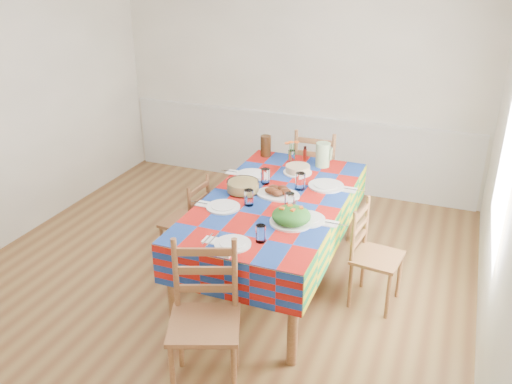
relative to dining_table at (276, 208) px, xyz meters
The scene contains 23 objects.
room 0.85m from the dining_table, 149.65° to the right, with size 4.58×5.08×2.78m.
wainscot 2.26m from the dining_table, 103.22° to the left, with size 4.41×0.06×0.92m.
window_right 1.88m from the dining_table, ahead, with size 1.40×1.40×0.00m, color white.
dining_table is the anchor object (origin of this frame).
setting_near_head 0.83m from the dining_table, 87.57° to the right, with size 0.44×0.29×0.13m.
setting_left_near 0.42m from the dining_table, 133.29° to the right, with size 0.51×0.30×0.14m.
setting_left_far 0.48m from the dining_table, 133.16° to the left, with size 0.54×0.32×0.14m.
setting_right_near 0.41m from the dining_table, 39.76° to the right, with size 0.55×0.32×0.14m.
setting_right_far 0.45m from the dining_table, 50.57° to the left, with size 0.60×0.35×0.15m.
meat_platter 0.13m from the dining_table, 89.16° to the left, with size 0.39×0.28×0.07m.
salad_platter 0.49m from the dining_table, 55.72° to the right, with size 0.34×0.34×0.14m.
pasta_bowl 0.34m from the dining_table, behind, with size 0.28×0.28×0.10m.
cake 0.61m from the dining_table, 89.36° to the left, with size 0.27×0.27×0.08m.
serving_utensils 0.22m from the dining_table, 30.86° to the right, with size 0.15×0.33×0.01m.
flower_vase 0.88m from the dining_table, 99.12° to the left, with size 0.14×0.12×0.23m.
hot_sauce 0.95m from the dining_table, 91.58° to the left, with size 0.04×0.04×0.15m, color #AA1B0D.
green_pitcher 0.90m from the dining_table, 78.29° to the left, with size 0.14×0.14×0.24m, color #A4CC90.
tea_pitcher 1.04m from the dining_table, 115.28° to the left, with size 0.11×0.11×0.21m, color #321B0B.
name_card 1.05m from the dining_table, 90.53° to the right, with size 0.09×0.03×0.02m, color white.
chair_near 1.37m from the dining_table, 90.75° to the right, with size 0.59×0.58×1.05m.
chair_far 1.36m from the dining_table, 89.97° to the left, with size 0.47×0.45×1.05m.
chair_left 0.91m from the dining_table, behind, with size 0.39×0.41×0.88m.
chair_right 0.91m from the dining_table, ahead, with size 0.42×0.44×0.89m.
Camera 1 is at (1.89, -3.65, 2.78)m, focal length 38.00 mm.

